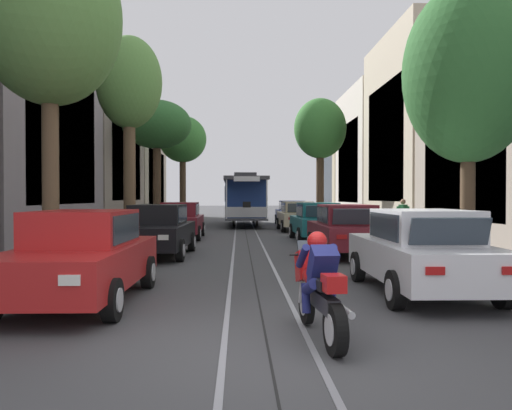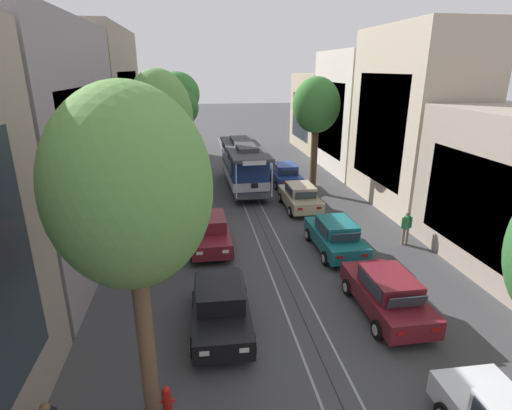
{
  "view_description": "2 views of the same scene",
  "coord_description": "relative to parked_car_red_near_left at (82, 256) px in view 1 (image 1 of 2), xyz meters",
  "views": [
    {
      "loc": [
        -0.35,
        -5.86,
        1.82
      ],
      "look_at": [
        0.39,
        15.46,
        1.47
      ],
      "focal_mm": 34.76,
      "sensor_mm": 36.0,
      "label": 1
    },
    {
      "loc": [
        -3.43,
        -2.0,
        8.27
      ],
      "look_at": [
        0.0,
        20.27,
        0.53
      ],
      "focal_mm": 28.06,
      "sensor_mm": 36.0,
      "label": 2
    }
  ],
  "objects": [
    {
      "name": "motorcycle_with_rider",
      "position": [
        3.74,
        -2.33,
        -0.15
      ],
      "size": [
        0.62,
        1.99,
        1.37
      ],
      "color": "black",
      "rests_on": "ground"
    },
    {
      "name": "trolley_track_rails",
      "position": [
        3.05,
        18.14,
        -0.79
      ],
      "size": [
        1.14,
        53.76,
        0.01
      ],
      "color": "gray",
      "rests_on": "ground"
    },
    {
      "name": "fire_hydrant",
      "position": [
        -1.38,
        3.34,
        -0.38
      ],
      "size": [
        0.4,
        0.22,
        0.84
      ],
      "color": "red",
      "rests_on": "ground"
    },
    {
      "name": "pedestrian_on_left_pavement",
      "position": [
        9.62,
        12.0,
        0.18
      ],
      "size": [
        0.55,
        0.4,
        1.73
      ],
      "color": "slate",
      "rests_on": "ground"
    },
    {
      "name": "parked_car_blue_fifth_right",
      "position": [
        6.12,
        23.39,
        0.0
      ],
      "size": [
        2.01,
        4.36,
        1.58
      ],
      "color": "#233D93",
      "rests_on": "ground"
    },
    {
      "name": "street_tree_kerb_right_second",
      "position": [
        7.61,
        21.19,
        5.04
      ],
      "size": [
        3.16,
        2.59,
        7.78
      ],
      "color": "#4C3826",
      "rests_on": "ground"
    },
    {
      "name": "street_tree_kerb_left_second",
      "position": [
        -1.7,
        11.49,
        5.42
      ],
      "size": [
        2.63,
        2.14,
        8.29
      ],
      "color": "brown",
      "rests_on": "ground"
    },
    {
      "name": "building_facade_left",
      "position": [
        -6.94,
        17.35,
        4.02
      ],
      "size": [
        5.76,
        45.46,
        10.74
      ],
      "color": "gray",
      "rests_on": "ground"
    },
    {
      "name": "street_tree_kerb_left_near",
      "position": [
        -1.7,
        3.12,
        5.18
      ],
      "size": [
        3.3,
        3.37,
        8.1
      ],
      "color": "brown",
      "rests_on": "ground"
    },
    {
      "name": "parked_car_white_near_right",
      "position": [
        6.12,
        0.54,
        0.0
      ],
      "size": [
        2.04,
        4.38,
        1.58
      ],
      "color": "silver",
      "rests_on": "ground"
    },
    {
      "name": "building_facade_right",
      "position": [
        13.37,
        19.21,
        3.44
      ],
      "size": [
        5.84,
        45.46,
        10.62
      ],
      "color": "gray",
      "rests_on": "ground"
    },
    {
      "name": "parked_car_teal_mid_right",
      "position": [
        5.94,
        11.8,
        0.0
      ],
      "size": [
        2.02,
        4.37,
        1.58
      ],
      "color": "#196B70",
      "rests_on": "ground"
    },
    {
      "name": "parked_car_maroon_mid_left",
      "position": [
        0.13,
        13.16,
        0.0
      ],
      "size": [
        2.03,
        4.37,
        1.58
      ],
      "color": "maroon",
      "rests_on": "ground"
    },
    {
      "name": "parked_car_beige_fourth_right",
      "position": [
        5.84,
        17.93,
        0.0
      ],
      "size": [
        2.03,
        4.37,
        1.58
      ],
      "color": "#C1B28E",
      "rests_on": "ground"
    },
    {
      "name": "ground_plane",
      "position": [
        3.05,
        15.56,
        -0.8
      ],
      "size": [
        160.0,
        160.0,
        0.0
      ],
      "primitive_type": "plane",
      "color": "#424244"
    },
    {
      "name": "parked_car_red_near_left",
      "position": [
        0.0,
        0.0,
        0.0
      ],
      "size": [
        2.03,
        4.38,
        1.58
      ],
      "color": "red",
      "rests_on": "ground"
    },
    {
      "name": "parked_car_black_second_left",
      "position": [
        0.21,
        6.71,
        0.0
      ],
      "size": [
        2.08,
        4.4,
        1.58
      ],
      "color": "black",
      "rests_on": "ground"
    },
    {
      "name": "street_tree_kerb_left_mid",
      "position": [
        -2.03,
        20.14,
        5.11
      ],
      "size": [
        3.98,
        3.38,
        7.4
      ],
      "color": "#4C3826",
      "rests_on": "ground"
    },
    {
      "name": "parked_car_maroon_second_right",
      "position": [
        6.02,
        6.64,
        0.0
      ],
      "size": [
        2.01,
        4.36,
        1.58
      ],
      "color": "maroon",
      "rests_on": "ground"
    },
    {
      "name": "cable_car_trolley",
      "position": [
        3.05,
        23.47,
        0.86
      ],
      "size": [
        2.72,
        9.16,
        3.28
      ],
      "color": "navy",
      "rests_on": "ground"
    },
    {
      "name": "street_tree_kerb_left_fourth",
      "position": [
        -1.59,
        29.46,
        5.35
      ],
      "size": [
        3.62,
        3.33,
        8.02
      ],
      "color": "#4C3826",
      "rests_on": "ground"
    },
    {
      "name": "street_tree_kerb_right_near",
      "position": [
        7.63,
        1.88,
        3.66
      ],
      "size": [
        2.77,
        2.72,
        6.43
      ],
      "color": "#4C3826",
      "rests_on": "ground"
    }
  ]
}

